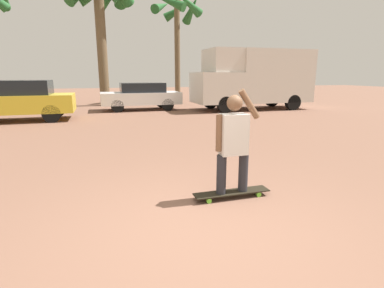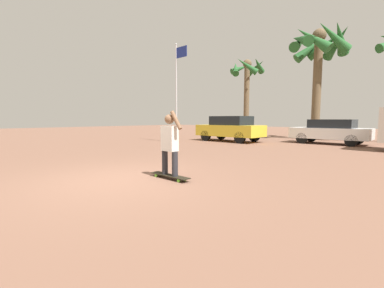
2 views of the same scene
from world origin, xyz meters
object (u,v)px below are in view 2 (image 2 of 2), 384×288
Objects in this scene: palm_tree_far_left at (247,76)px; flagpole at (177,86)px; parked_car_white at (330,131)px; person_skateboarder at (170,141)px; palm_tree_center_background at (319,49)px; parked_car_yellow at (230,128)px; skateboard at (170,176)px.

palm_tree_far_left is 1.11× the size of flagpole.
parked_car_white is 0.62× the size of palm_tree_far_left.
person_skateboarder is 9.65m from flagpole.
palm_tree_center_background is (-1.43, 14.69, 5.15)m from person_skateboarder.
parked_car_white is 0.97× the size of parked_car_yellow.
parked_car_yellow is 7.39m from palm_tree_far_left.
person_skateboarder reaches higher than skateboard.
flagpole is at bearing -123.47° from parked_car_yellow.
palm_tree_center_background is at bearing -3.60° from palm_tree_far_left.
parked_car_white is at bearing -59.54° from palm_tree_center_background.
person_skateboarder is 0.20× the size of palm_tree_center_background.
person_skateboarder is at bearing -64.74° from palm_tree_far_left.
flagpole is at bearing -86.86° from palm_tree_far_left.
flagpole is (-5.20, -8.12, -2.72)m from palm_tree_center_background.
person_skateboarder is 0.24× the size of palm_tree_far_left.
person_skateboarder is at bearing -84.42° from palm_tree_center_background.
parked_car_white is 6.29m from palm_tree_center_background.
parked_car_yellow is 0.71× the size of flagpole.
palm_tree_far_left reaches higher than parked_car_white.
palm_tree_far_left is (-7.10, 15.04, 4.06)m from person_skateboarder.
parked_car_yellow is 4.17m from flagpole.
parked_car_white is at bearing 37.01° from flagpole.
parked_car_yellow is (-4.79, 9.36, -0.06)m from person_skateboarder.
palm_tree_center_background is 1.18× the size of palm_tree_far_left.
parked_car_white is 0.69× the size of flagpole.
palm_tree_center_background is 10.02m from flagpole.
palm_tree_center_background is at bearing 95.58° from skateboard.
person_skateboarder is at bearing -44.72° from flagpole.
skateboard is 17.33m from palm_tree_far_left.
palm_tree_center_background reaches higher than palm_tree_far_left.
palm_tree_center_background reaches higher than parked_car_white.
skateboard is 11.80m from parked_car_white.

